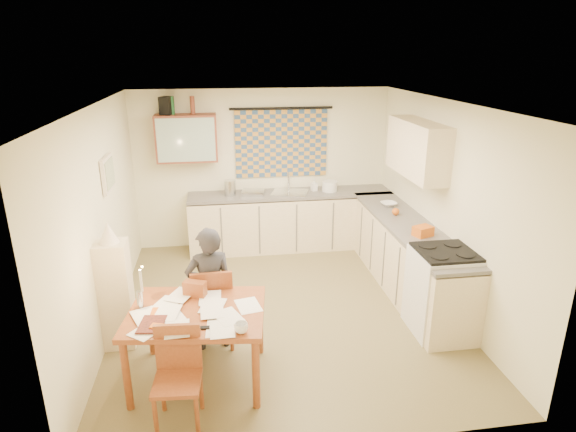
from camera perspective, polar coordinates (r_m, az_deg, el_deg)
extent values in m
cube|color=brown|center=(6.10, -0.67, -10.96)|extent=(4.00, 4.50, 0.02)
cube|color=white|center=(5.31, -0.77, 13.29)|extent=(4.00, 4.50, 0.02)
cube|color=#F0EBC2|center=(7.74, -3.03, 5.64)|extent=(4.00, 0.02, 2.50)
cube|color=#F0EBC2|center=(3.55, 4.40, -11.39)|extent=(4.00, 0.02, 2.50)
cube|color=#F0EBC2|center=(5.68, -21.22, -0.69)|extent=(0.02, 4.50, 2.50)
cube|color=#F0EBC2|center=(6.17, 18.11, 1.19)|extent=(0.02, 4.50, 2.50)
cube|color=#2F4F7B|center=(7.65, -0.79, 8.57)|extent=(1.45, 0.03, 1.05)
cylinder|color=black|center=(7.55, -0.79, 12.65)|extent=(1.60, 0.04, 0.04)
cube|color=brown|center=(7.43, -11.93, 9.03)|extent=(0.90, 0.34, 0.70)
cube|color=#99B2A5|center=(7.27, -11.99, 8.80)|extent=(0.84, 0.02, 0.64)
cube|color=beige|center=(6.43, 15.07, 7.72)|extent=(0.34, 1.30, 0.70)
cube|color=beige|center=(5.93, -20.59, 4.73)|extent=(0.04, 0.50, 0.40)
cube|color=beige|center=(5.92, -20.35, 4.74)|extent=(0.01, 0.42, 0.32)
cube|color=beige|center=(7.74, 0.65, -0.68)|extent=(3.30, 0.60, 0.86)
cube|color=#54514F|center=(7.59, 0.66, 2.66)|extent=(3.30, 0.62, 0.04)
cube|color=beige|center=(6.60, 13.77, -4.87)|extent=(0.60, 2.95, 0.86)
cube|color=#54514F|center=(6.42, 14.09, -1.03)|extent=(0.62, 2.95, 0.04)
cube|color=white|center=(5.72, 17.71, -8.59)|extent=(0.64, 0.64, 0.95)
cube|color=black|center=(5.52, 18.21, -4.05)|extent=(0.60, 0.60, 0.03)
cube|color=silver|center=(7.59, 0.22, 2.49)|extent=(0.66, 0.59, 0.10)
cylinder|color=silver|center=(7.71, 0.08, 4.15)|extent=(0.03, 0.03, 0.28)
cube|color=silver|center=(7.50, -4.15, 2.81)|extent=(0.40, 0.36, 0.06)
cylinder|color=silver|center=(7.46, -6.89, 3.35)|extent=(0.23, 0.23, 0.24)
cylinder|color=white|center=(7.67, 4.96, 3.55)|extent=(0.27, 0.27, 0.16)
imported|color=white|center=(7.67, 3.12, 3.68)|extent=(0.13, 0.13, 0.19)
imported|color=white|center=(7.07, 11.85, 1.39)|extent=(0.28, 0.28, 0.05)
cube|color=#D05C14|center=(6.02, 15.71, -1.73)|extent=(0.26, 0.23, 0.12)
sphere|color=#D05C14|center=(6.69, 12.64, 0.51)|extent=(0.10, 0.10, 0.10)
cube|color=black|center=(7.39, -14.21, 12.57)|extent=(0.22, 0.24, 0.26)
cylinder|color=#195926|center=(7.38, -13.61, 12.61)|extent=(0.09, 0.09, 0.26)
cylinder|color=brown|center=(7.36, -11.26, 12.76)|extent=(0.08, 0.08, 0.26)
cube|color=brown|center=(4.66, -10.80, -11.20)|extent=(1.37, 1.11, 0.05)
cube|color=brown|center=(5.30, -8.94, -10.50)|extent=(0.44, 0.44, 0.04)
cube|color=brown|center=(5.01, -8.99, -9.07)|extent=(0.42, 0.06, 0.46)
cube|color=brown|center=(4.35, -12.99, -18.66)|extent=(0.42, 0.42, 0.04)
cube|color=brown|center=(4.36, -12.89, -14.82)|extent=(0.39, 0.07, 0.43)
imported|color=black|center=(5.14, -9.22, -8.54)|extent=(0.60, 0.47, 1.37)
cube|color=beige|center=(5.46, -19.68, -8.80)|extent=(0.32, 0.30, 1.19)
cone|color=beige|center=(5.18, -20.54, -1.85)|extent=(0.20, 0.20, 0.22)
cube|color=brown|center=(4.85, -10.97, -8.49)|extent=(0.24, 0.18, 0.16)
imported|color=white|center=(4.24, -5.56, -13.06)|extent=(0.16, 0.16, 0.09)
imported|color=maroon|center=(4.52, -17.20, -12.23)|extent=(0.30, 0.35, 0.03)
imported|color=#D05C14|center=(4.64, -16.06, -11.26)|extent=(0.22, 0.28, 0.02)
cube|color=#D05C14|center=(4.42, -15.21, -12.64)|extent=(0.14, 0.11, 0.04)
cube|color=black|center=(4.35, -9.60, -12.92)|extent=(0.13, 0.05, 0.02)
cylinder|color=silver|center=(4.76, -17.14, -9.47)|extent=(0.07, 0.07, 0.18)
cylinder|color=white|center=(4.66, -17.03, -7.35)|extent=(0.03, 0.03, 0.22)
sphere|color=#FFCC66|center=(4.63, -16.90, -5.79)|extent=(0.02, 0.02, 0.02)
cube|color=white|center=(4.65, -4.73, -10.53)|extent=(0.26, 0.33, 0.00)
cube|color=white|center=(4.35, -8.23, -12.99)|extent=(0.23, 0.31, 0.00)
cube|color=white|center=(4.59, -15.22, -11.59)|extent=(0.25, 0.32, 0.00)
cube|color=white|center=(4.44, -16.31, -12.85)|extent=(0.35, 0.36, 0.00)
cube|color=white|center=(4.50, -14.99, -12.20)|extent=(0.23, 0.31, 0.00)
cube|color=white|center=(4.68, -8.90, -10.45)|extent=(0.28, 0.34, 0.00)
cube|color=white|center=(4.58, -13.73, -11.45)|extent=(0.31, 0.36, 0.00)
cube|color=white|center=(4.79, -14.20, -10.06)|extent=(0.32, 0.36, 0.00)
cube|color=white|center=(4.81, -9.21, -9.54)|extent=(0.22, 0.30, 0.00)
cube|color=white|center=(4.30, -7.82, -13.12)|extent=(0.22, 0.30, 0.00)
cube|color=white|center=(4.47, -7.12, -11.74)|extent=(0.31, 0.36, 0.00)
cube|color=white|center=(4.63, -16.58, -11.27)|extent=(0.31, 0.36, 0.00)
cube|color=white|center=(4.58, -9.00, -10.99)|extent=(0.22, 0.31, 0.00)
cube|color=white|center=(4.36, -13.00, -12.89)|extent=(0.23, 0.31, 0.00)
cube|color=white|center=(4.89, -12.56, -9.11)|extent=(0.32, 0.36, 0.00)
cube|color=white|center=(4.62, -14.10, -11.02)|extent=(0.26, 0.33, 0.00)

